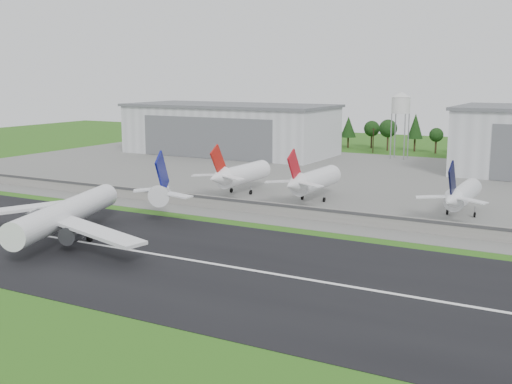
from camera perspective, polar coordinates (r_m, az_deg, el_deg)
The scene contains 13 objects.
ground at distance 124.47m, azimuth -10.14°, elevation -6.89°, with size 600.00×600.00×0.00m, color #275A15.
runway at distance 132.02m, azimuth -7.40°, elevation -5.78°, with size 320.00×60.00×0.10m, color black.
runway_centerline at distance 132.00m, azimuth -7.40°, elevation -5.76°, with size 220.00×1.00×0.02m, color white.
apron at distance 227.93m, azimuth 9.14°, elevation 1.02°, with size 320.00×150.00×0.10m, color slate.
blast_fence at distance 168.81m, azimuth 1.63°, elevation -1.52°, with size 240.00×0.61×3.50m.
hangar_west at distance 301.29m, azimuth -2.33°, elevation 5.62°, with size 97.00×44.00×23.20m.
water_tower at distance 288.64m, azimuth 12.77°, elevation 7.74°, with size 8.40×8.40×29.40m.
utility_poles at distance 303.74m, azimuth 14.28°, elevation 3.14°, with size 230.00×3.00×12.00m, color black, non-canonical shape.
treeline at distance 318.19m, azimuth 14.97°, elevation 3.43°, with size 320.00×16.00×22.00m, color black, non-canonical shape.
main_airliner at distance 149.28m, azimuth -16.65°, elevation -2.32°, with size 54.39×57.79×18.17m.
parked_jet_red_a at distance 197.80m, azimuth -1.56°, elevation 1.57°, with size 7.36×31.29×16.83m.
parked_jet_red_b at distance 186.72m, azimuth 4.94°, elevation 1.01°, with size 7.36×31.29×16.85m.
parked_jet_navy at distance 174.22m, azimuth 17.74°, elevation -0.26°, with size 7.36×31.29×16.39m.
Camera 1 is at (75.53, -91.92, 36.61)m, focal length 45.00 mm.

